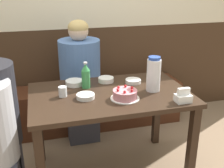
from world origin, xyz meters
The scene contains 13 objects.
back_wall centered at (0.00, 1.05, 1.25)m, with size 4.80×0.04×2.50m.
bench_seat centered at (0.00, 0.83, 0.23)m, with size 1.99×0.38×0.47m.
dining_table centered at (0.00, 0.00, 0.62)m, with size 1.21×0.76×0.73m.
birthday_cake centered at (0.08, -0.14, 0.76)m, with size 0.21×0.21×0.09m.
water_pitcher centered at (0.34, -0.04, 0.86)m, with size 0.11×0.11×0.27m.
soju_bottle centered at (-0.16, 0.15, 0.83)m, with size 0.07×0.07×0.21m.
napkin_holder centered at (0.45, -0.30, 0.77)m, with size 0.11×0.08×0.11m.
bowl_soup_white centered at (0.03, 0.24, 0.75)m, with size 0.13×0.13×0.04m.
bowl_rice_small centered at (-0.24, 0.24, 0.75)m, with size 0.15×0.15×0.04m.
bowl_side_dish centered at (0.24, 0.16, 0.74)m, with size 0.13×0.13×0.03m.
bowl_sauce_shallow centered at (-0.20, -0.05, 0.74)m, with size 0.13×0.13×0.03m.
glass_water_tall centered at (-0.35, 0.02, 0.77)m, with size 0.06×0.06×0.08m.
person_pale_blue_shirt centered at (-0.13, 0.64, 0.60)m, with size 0.39×0.39×1.20m.
Camera 1 is at (-0.50, -1.91, 1.55)m, focal length 45.00 mm.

